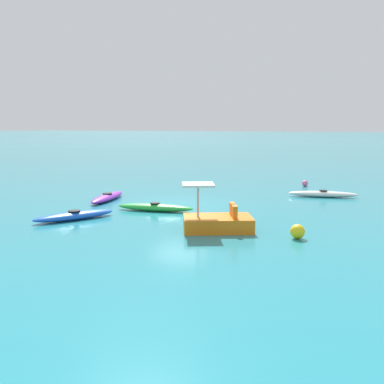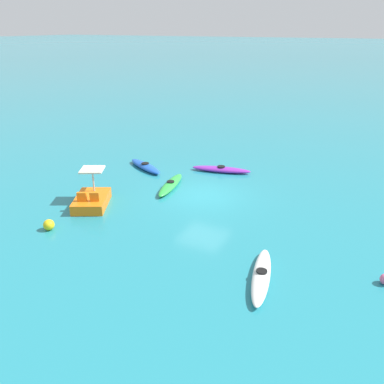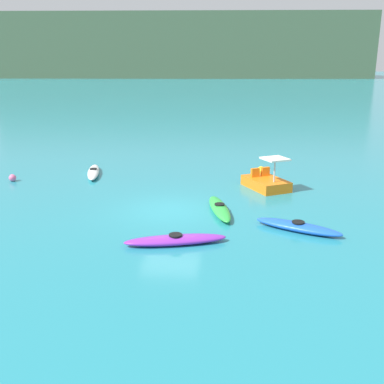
{
  "view_description": "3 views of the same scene",
  "coord_description": "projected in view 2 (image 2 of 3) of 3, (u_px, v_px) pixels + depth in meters",
  "views": [
    {
      "loc": [
        18.52,
        9.91,
        3.64
      ],
      "look_at": [
        1.05,
        1.19,
        0.78
      ],
      "focal_mm": 41.9,
      "sensor_mm": 36.0,
      "label": 1
    },
    {
      "loc": [
        -8.56,
        17.12,
        8.2
      ],
      "look_at": [
        0.07,
        1.19,
        0.6
      ],
      "focal_mm": 37.18,
      "sensor_mm": 36.0,
      "label": 2
    },
    {
      "loc": [
        2.63,
        -17.96,
        6.06
      ],
      "look_at": [
        0.87,
        0.65,
        0.63
      ],
      "focal_mm": 41.98,
      "sensor_mm": 36.0,
      "label": 3
    }
  ],
  "objects": [
    {
      "name": "kayak_green",
      "position": [
        171.0,
        185.0,
        21.73
      ],
      "size": [
        1.38,
        3.48,
        0.37
      ],
      "color": "green",
      "rests_on": "ground_plane"
    },
    {
      "name": "kayak_purple",
      "position": [
        221.0,
        169.0,
        24.05
      ],
      "size": [
        3.64,
        1.58,
        0.37
      ],
      "color": "purple",
      "rests_on": "ground_plane"
    },
    {
      "name": "ground_plane",
      "position": [
        204.0,
        195.0,
        20.81
      ],
      "size": [
        600.0,
        600.0,
        0.0
      ],
      "primitive_type": "plane",
      "color": "teal"
    },
    {
      "name": "pedal_boat_orange",
      "position": [
        92.0,
        199.0,
        19.48
      ],
      "size": [
        2.47,
        2.83,
        1.68
      ],
      "color": "orange",
      "rests_on": "ground_plane"
    },
    {
      "name": "kayak_white",
      "position": [
        261.0,
        276.0,
        13.83
      ],
      "size": [
        1.47,
        3.58,
        0.37
      ],
      "color": "white",
      "rests_on": "ground_plane"
    },
    {
      "name": "kayak_blue",
      "position": [
        145.0,
        166.0,
        24.59
      ],
      "size": [
        3.29,
        2.12,
        0.37
      ],
      "color": "blue",
      "rests_on": "ground_plane"
    },
    {
      "name": "buoy_yellow",
      "position": [
        49.0,
        225.0,
        17.18
      ],
      "size": [
        0.48,
        0.48,
        0.48
      ],
      "primitive_type": "sphere",
      "color": "yellow",
      "rests_on": "ground_plane"
    }
  ]
}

